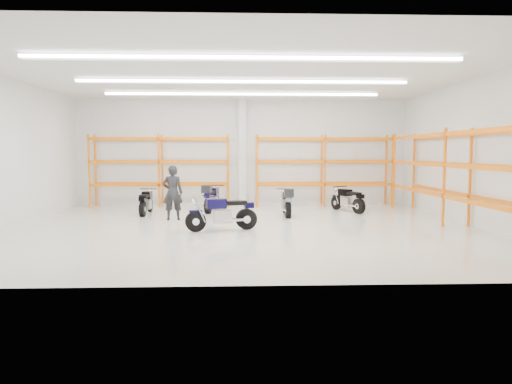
{
  "coord_description": "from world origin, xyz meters",
  "views": [
    {
      "loc": [
        -0.11,
        -13.57,
        2.26
      ],
      "look_at": [
        0.39,
        0.5,
        1.03
      ],
      "focal_mm": 32.0,
      "sensor_mm": 36.0,
      "label": 1
    }
  ],
  "objects_px": {
    "motorcycle_main": "(225,214)",
    "motorcycle_back_b": "(211,198)",
    "standing_man": "(173,193)",
    "motorcycle_back_a": "(146,203)",
    "motorcycle_back_c": "(287,202)",
    "structural_column": "(242,153)",
    "motorcycle_back_d": "(349,200)"
  },
  "relations": [
    {
      "from": "motorcycle_back_a",
      "to": "motorcycle_back_d",
      "type": "distance_m",
      "value": 7.55
    },
    {
      "from": "motorcycle_main",
      "to": "motorcycle_back_b",
      "type": "height_order",
      "value": "motorcycle_back_b"
    },
    {
      "from": "motorcycle_back_a",
      "to": "motorcycle_back_d",
      "type": "height_order",
      "value": "motorcycle_back_d"
    },
    {
      "from": "motorcycle_back_b",
      "to": "structural_column",
      "type": "relative_size",
      "value": 0.46
    },
    {
      "from": "motorcycle_back_b",
      "to": "motorcycle_back_a",
      "type": "bearing_deg",
      "value": -163.95
    },
    {
      "from": "motorcycle_main",
      "to": "structural_column",
      "type": "bearing_deg",
      "value": 85.03
    },
    {
      "from": "motorcycle_back_d",
      "to": "structural_column",
      "type": "relative_size",
      "value": 0.4
    },
    {
      "from": "motorcycle_main",
      "to": "motorcycle_back_a",
      "type": "xyz_separation_m",
      "value": [
        -2.98,
        3.48,
        -0.06
      ]
    },
    {
      "from": "motorcycle_back_a",
      "to": "structural_column",
      "type": "relative_size",
      "value": 0.41
    },
    {
      "from": "motorcycle_back_c",
      "to": "motorcycle_back_b",
      "type": "bearing_deg",
      "value": 155.97
    },
    {
      "from": "motorcycle_main",
      "to": "motorcycle_back_b",
      "type": "distance_m",
      "value": 4.2
    },
    {
      "from": "standing_man",
      "to": "structural_column",
      "type": "height_order",
      "value": "structural_column"
    },
    {
      "from": "motorcycle_back_a",
      "to": "structural_column",
      "type": "distance_m",
      "value": 4.87
    },
    {
      "from": "motorcycle_back_c",
      "to": "motorcycle_back_d",
      "type": "height_order",
      "value": "motorcycle_back_c"
    },
    {
      "from": "motorcycle_back_b",
      "to": "motorcycle_back_d",
      "type": "xyz_separation_m",
      "value": [
        5.21,
        -0.19,
        -0.07
      ]
    },
    {
      "from": "structural_column",
      "to": "motorcycle_back_c",
      "type": "bearing_deg",
      "value": -65.27
    },
    {
      "from": "motorcycle_back_a",
      "to": "motorcycle_back_c",
      "type": "relative_size",
      "value": 0.94
    },
    {
      "from": "motorcycle_main",
      "to": "motorcycle_back_a",
      "type": "bearing_deg",
      "value": 130.54
    },
    {
      "from": "motorcycle_back_c",
      "to": "standing_man",
      "type": "distance_m",
      "value": 4.01
    },
    {
      "from": "motorcycle_main",
      "to": "structural_column",
      "type": "height_order",
      "value": "structural_column"
    },
    {
      "from": "motorcycle_back_c",
      "to": "standing_man",
      "type": "height_order",
      "value": "standing_man"
    },
    {
      "from": "motorcycle_main",
      "to": "motorcycle_back_c",
      "type": "relative_size",
      "value": 1.05
    },
    {
      "from": "motorcycle_back_a",
      "to": "standing_man",
      "type": "distance_m",
      "value": 1.86
    },
    {
      "from": "motorcycle_back_d",
      "to": "motorcycle_back_b",
      "type": "bearing_deg",
      "value": 177.87
    },
    {
      "from": "standing_man",
      "to": "structural_column",
      "type": "xyz_separation_m",
      "value": [
        2.35,
        4.17,
        1.33
      ]
    },
    {
      "from": "motorcycle_main",
      "to": "standing_man",
      "type": "relative_size",
      "value": 1.13
    },
    {
      "from": "motorcycle_back_d",
      "to": "structural_column",
      "type": "distance_m",
      "value": 4.99
    },
    {
      "from": "motorcycle_back_c",
      "to": "structural_column",
      "type": "bearing_deg",
      "value": 114.73
    },
    {
      "from": "motorcycle_main",
      "to": "motorcycle_back_c",
      "type": "distance_m",
      "value": 3.6
    },
    {
      "from": "standing_man",
      "to": "structural_column",
      "type": "relative_size",
      "value": 0.41
    },
    {
      "from": "motorcycle_back_c",
      "to": "motorcycle_back_d",
      "type": "bearing_deg",
      "value": 22.72
    },
    {
      "from": "motorcycle_main",
      "to": "standing_man",
      "type": "bearing_deg",
      "value": 130.31
    }
  ]
}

